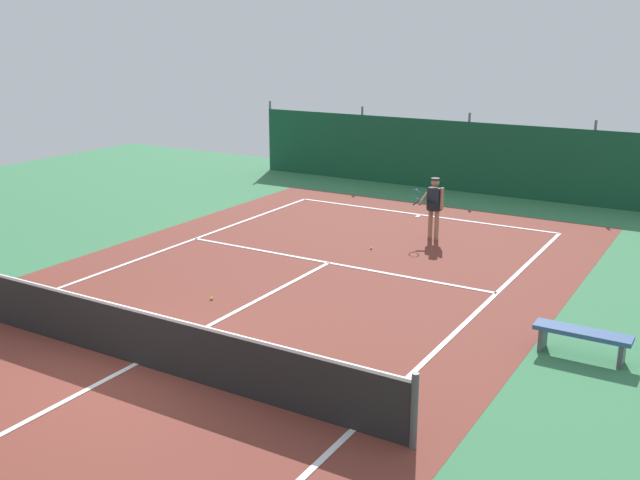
{
  "coord_description": "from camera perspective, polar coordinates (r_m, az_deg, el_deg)",
  "views": [
    {
      "loc": [
        8.38,
        -8.07,
        5.39
      ],
      "look_at": [
        0.39,
        5.33,
        0.9
      ],
      "focal_mm": 41.26,
      "sensor_mm": 36.0,
      "label": 1
    }
  ],
  "objects": [
    {
      "name": "back_fence",
      "position": [
        26.13,
        11.62,
        5.31
      ],
      "size": [
        16.3,
        0.98,
        2.7
      ],
      "color": "#14472D",
      "rests_on": "ground"
    },
    {
      "name": "tennis_net",
      "position": [
        12.61,
        -14.18,
        -7.21
      ],
      "size": [
        10.12,
        0.1,
        1.1
      ],
      "color": "black",
      "rests_on": "ground"
    },
    {
      "name": "tennis_ball_midcourt",
      "position": [
        15.38,
        -8.41,
        -4.51
      ],
      "size": [
        0.07,
        0.07,
        0.07
      ],
      "primitive_type": "sphere",
      "color": "#CCDB33",
      "rests_on": "ground"
    },
    {
      "name": "tennis_player",
      "position": [
        19.61,
        8.83,
        2.82
      ],
      "size": [
        0.8,
        0.68,
        1.64
      ],
      "rotation": [
        0.0,
        0.0,
        2.92
      ],
      "color": "#9E7051",
      "rests_on": "ground"
    },
    {
      "name": "ground_plane",
      "position": [
        12.82,
        -14.02,
        -9.31
      ],
      "size": [
        36.0,
        36.0,
        0.0
      ],
      "primitive_type": "plane",
      "color": "#387A4C"
    },
    {
      "name": "tennis_ball_near_player",
      "position": [
        18.69,
        3.99,
        -0.64
      ],
      "size": [
        0.07,
        0.07,
        0.07
      ],
      "primitive_type": "sphere",
      "color": "#CCDB33",
      "rests_on": "ground"
    },
    {
      "name": "courtside_bench",
      "position": [
        13.31,
        19.67,
        -7.07
      ],
      "size": [
        1.6,
        0.4,
        0.49
      ],
      "color": "#335184",
      "rests_on": "ground"
    },
    {
      "name": "court_surface",
      "position": [
        12.82,
        -14.02,
        -9.3
      ],
      "size": [
        11.02,
        26.6,
        0.01
      ],
      "color": "brown",
      "rests_on": "ground"
    }
  ]
}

